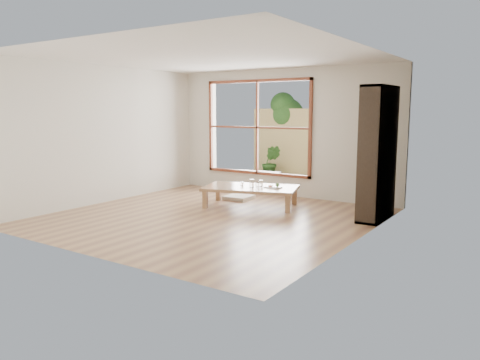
% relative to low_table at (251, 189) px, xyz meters
% --- Properties ---
extents(ground, '(5.00, 5.00, 0.00)m').
position_rel_low_table_xyz_m(ground, '(-0.06, -1.11, -0.32)').
color(ground, '#A78053').
rests_on(ground, ground).
extents(low_table, '(1.89, 1.43, 0.37)m').
position_rel_low_table_xyz_m(low_table, '(0.00, 0.00, 0.00)').
color(low_table, '#987649').
rests_on(low_table, ground).
extents(floor_cushion, '(0.51, 0.51, 0.07)m').
position_rel_low_table_xyz_m(floor_cushion, '(-0.57, 0.46, -0.29)').
color(floor_cushion, white).
rests_on(floor_cushion, ground).
extents(bookshelf, '(0.34, 0.97, 2.15)m').
position_rel_low_table_xyz_m(bookshelf, '(2.24, 0.26, 0.75)').
color(bookshelf, black).
rests_on(bookshelf, ground).
extents(glass_tall, '(0.08, 0.08, 0.15)m').
position_rel_low_table_xyz_m(glass_tall, '(0.06, -0.07, 0.12)').
color(glass_tall, silver).
rests_on(glass_tall, low_table).
extents(glass_mid, '(0.08, 0.08, 0.11)m').
position_rel_low_table_xyz_m(glass_mid, '(0.13, 0.14, 0.10)').
color(glass_mid, silver).
rests_on(glass_mid, low_table).
extents(glass_short, '(0.07, 0.07, 0.09)m').
position_rel_low_table_xyz_m(glass_short, '(0.08, 0.12, 0.09)').
color(glass_short, silver).
rests_on(glass_short, low_table).
extents(glass_small, '(0.06, 0.06, 0.07)m').
position_rel_low_table_xyz_m(glass_small, '(-0.20, 0.00, 0.08)').
color(glass_small, silver).
rests_on(glass_small, low_table).
extents(food_tray, '(0.32, 0.26, 0.09)m').
position_rel_low_table_xyz_m(food_tray, '(0.41, 0.12, 0.07)').
color(food_tray, white).
rests_on(food_tray, low_table).
extents(deck, '(2.80, 2.00, 0.05)m').
position_rel_low_table_xyz_m(deck, '(-0.66, 2.45, -0.32)').
color(deck, '#3B332B').
rests_on(deck, ground).
extents(garden_bench, '(1.11, 0.46, 0.34)m').
position_rel_low_table_xyz_m(garden_bench, '(-1.05, 1.95, -0.02)').
color(garden_bench, black).
rests_on(garden_bench, deck).
extents(bamboo_fence, '(2.80, 0.06, 1.80)m').
position_rel_low_table_xyz_m(bamboo_fence, '(-0.66, 3.45, 0.58)').
color(bamboo_fence, tan).
rests_on(bamboo_fence, ground).
extents(shrub_right, '(0.79, 0.69, 0.85)m').
position_rel_low_table_xyz_m(shrub_right, '(0.17, 3.14, 0.13)').
color(shrub_right, '#2D551F').
rests_on(shrub_right, deck).
extents(shrub_left, '(0.57, 0.52, 0.86)m').
position_rel_low_table_xyz_m(shrub_left, '(-1.33, 3.07, 0.13)').
color(shrub_left, '#2D551F').
rests_on(shrub_left, deck).
extents(garden_tree, '(1.04, 0.85, 2.22)m').
position_rel_low_table_xyz_m(garden_tree, '(-1.34, 3.75, 1.30)').
color(garden_tree, '#4C3D2D').
rests_on(garden_tree, ground).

